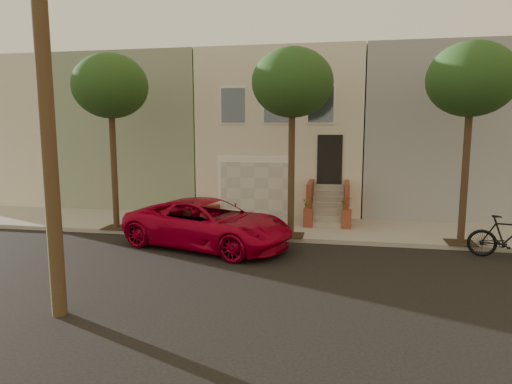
# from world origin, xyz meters

# --- Properties ---
(ground) EXTENTS (90.00, 90.00, 0.00)m
(ground) POSITION_xyz_m (0.00, 0.00, 0.00)
(ground) COLOR black
(ground) RESTS_ON ground
(sidewalk) EXTENTS (40.00, 3.70, 0.15)m
(sidewalk) POSITION_xyz_m (0.00, 5.35, 0.07)
(sidewalk) COLOR gray
(sidewalk) RESTS_ON ground
(house_row) EXTENTS (33.10, 11.70, 7.00)m
(house_row) POSITION_xyz_m (0.00, 11.19, 3.64)
(house_row) COLOR #BBB49F
(house_row) RESTS_ON sidewalk
(tree_left) EXTENTS (2.70, 2.57, 6.30)m
(tree_left) POSITION_xyz_m (-5.50, 3.90, 5.26)
(tree_left) COLOR #2D2116
(tree_left) RESTS_ON sidewalk
(tree_mid) EXTENTS (2.70, 2.57, 6.30)m
(tree_mid) POSITION_xyz_m (1.00, 3.90, 5.26)
(tree_mid) COLOR #2D2116
(tree_mid) RESTS_ON sidewalk
(tree_right) EXTENTS (2.70, 2.57, 6.30)m
(tree_right) POSITION_xyz_m (6.50, 3.90, 5.26)
(tree_right) COLOR #2D2116
(tree_right) RESTS_ON sidewalk
(pickup_truck) EXTENTS (6.06, 4.07, 1.54)m
(pickup_truck) POSITION_xyz_m (-1.50, 2.46, 0.77)
(pickup_truck) COLOR #AD0021
(pickup_truck) RESTS_ON ground
(motorcycle) EXTENTS (2.22, 1.06, 1.28)m
(motorcycle) POSITION_xyz_m (7.48, 2.78, 0.64)
(motorcycle) COLOR black
(motorcycle) RESTS_ON ground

